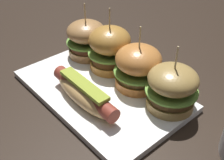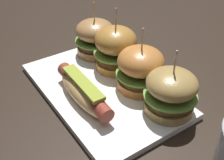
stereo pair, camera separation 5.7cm
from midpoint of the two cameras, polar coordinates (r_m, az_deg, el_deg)
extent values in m
plane|color=black|center=(0.63, -4.84, -2.63)|extent=(3.00, 3.00, 0.00)
cube|color=white|center=(0.62, -4.87, -2.13)|extent=(0.37, 0.23, 0.01)
ellipsoid|color=tan|center=(0.57, -8.46, -2.98)|extent=(0.18, 0.06, 0.04)
cylinder|color=maroon|center=(0.57, -8.51, -2.51)|extent=(0.19, 0.03, 0.03)
cube|color=olive|center=(0.56, -8.67, -1.07)|extent=(0.13, 0.03, 0.01)
cylinder|color=#A17343|center=(0.73, -7.25, 5.72)|extent=(0.09, 0.09, 0.02)
cylinder|color=#482414|center=(0.72, -7.36, 6.95)|extent=(0.09, 0.09, 0.02)
cylinder|color=#609338|center=(0.72, -7.41, 7.63)|extent=(0.10, 0.10, 0.00)
ellipsoid|color=#A17343|center=(0.71, -7.59, 9.62)|extent=(0.10, 0.10, 0.05)
cylinder|color=tan|center=(0.69, -7.85, 12.66)|extent=(0.00, 0.00, 0.06)
cylinder|color=#AB7632|center=(0.68, -2.85, 3.20)|extent=(0.09, 0.09, 0.02)
cylinder|color=#462912|center=(0.67, -2.89, 4.60)|extent=(0.09, 0.09, 0.02)
cylinder|color=#6B9E3D|center=(0.66, -2.92, 5.47)|extent=(0.10, 0.10, 0.00)
ellipsoid|color=#AB7632|center=(0.65, -3.01, 7.96)|extent=(0.10, 0.10, 0.06)
cylinder|color=tan|center=(0.63, -3.14, 11.64)|extent=(0.00, 0.00, 0.06)
cylinder|color=#BB7335|center=(0.62, 2.45, -0.30)|extent=(0.10, 0.10, 0.02)
cylinder|color=#483519|center=(0.61, 2.49, 0.97)|extent=(0.09, 0.09, 0.01)
cylinder|color=#609338|center=(0.60, 2.51, 1.69)|extent=(0.10, 0.10, 0.00)
ellipsoid|color=#BB7335|center=(0.59, 2.59, 4.14)|extent=(0.10, 0.10, 0.06)
cylinder|color=tan|center=(0.57, 2.71, 7.88)|extent=(0.00, 0.00, 0.06)
cylinder|color=olive|center=(0.57, 8.76, -4.43)|extent=(0.10, 0.10, 0.02)
cylinder|color=#4B3219|center=(0.56, 8.92, -3.03)|extent=(0.09, 0.09, 0.02)
cylinder|color=#6B9E3D|center=(0.55, 9.02, -2.17)|extent=(0.10, 0.10, 0.00)
ellipsoid|color=olive|center=(0.54, 9.28, 0.07)|extent=(0.10, 0.10, 0.05)
cylinder|color=tan|center=(0.51, 9.69, 3.64)|extent=(0.00, 0.00, 0.06)
camera|label=1|loc=(0.03, -92.86, -2.06)|focal=45.43mm
camera|label=2|loc=(0.03, 87.14, 2.06)|focal=45.43mm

